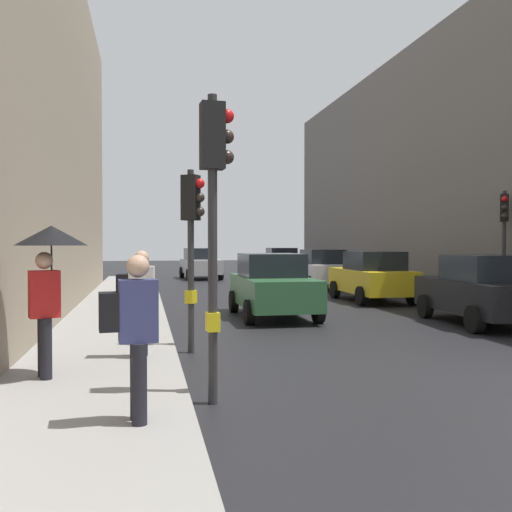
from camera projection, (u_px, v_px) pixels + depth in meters
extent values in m
cube|color=gray|center=(113.00, 328.00, 13.23)|extent=(2.55, 40.00, 0.16)
cylinder|color=#2D2D2D|center=(191.00, 262.00, 10.62)|extent=(0.12, 0.12, 3.42)
cube|color=black|center=(191.00, 198.00, 10.59)|extent=(0.38, 0.36, 0.84)
cube|color=yellow|center=(191.00, 297.00, 10.63)|extent=(0.24, 0.25, 0.24)
sphere|color=red|center=(200.00, 183.00, 10.52)|extent=(0.18, 0.18, 0.18)
sphere|color=#2D231E|center=(200.00, 197.00, 10.52)|extent=(0.18, 0.18, 0.18)
sphere|color=#2D231E|center=(200.00, 212.00, 10.53)|extent=(0.18, 0.18, 0.18)
cylinder|color=#2D2D2D|center=(504.00, 251.00, 17.42)|extent=(0.12, 0.12, 3.65)
cube|color=black|center=(504.00, 208.00, 17.39)|extent=(0.36, 0.38, 0.84)
cube|color=yellow|center=(504.00, 276.00, 17.44)|extent=(0.25, 0.24, 0.24)
sphere|color=red|center=(505.00, 199.00, 17.21)|extent=(0.18, 0.18, 0.18)
sphere|color=#2D231E|center=(505.00, 207.00, 17.22)|extent=(0.18, 0.18, 0.18)
sphere|color=#2D231E|center=(505.00, 216.00, 17.22)|extent=(0.18, 0.18, 0.18)
cylinder|color=#2D2D2D|center=(213.00, 250.00, 7.23)|extent=(0.12, 0.12, 3.93)
cube|color=black|center=(212.00, 136.00, 7.20)|extent=(0.32, 0.26, 0.84)
cube|color=yellow|center=(213.00, 322.00, 7.25)|extent=(0.17, 0.21, 0.24)
sphere|color=red|center=(227.00, 116.00, 7.24)|extent=(0.18, 0.18, 0.18)
sphere|color=#2D231E|center=(227.00, 137.00, 7.25)|extent=(0.18, 0.18, 0.18)
sphere|color=#2D231E|center=(227.00, 157.00, 7.26)|extent=(0.18, 0.18, 0.18)
cube|color=silver|center=(321.00, 272.00, 26.10)|extent=(1.83, 4.21, 0.80)
cube|color=black|center=(322.00, 257.00, 25.83)|extent=(1.61, 2.01, 0.64)
cylinder|color=black|center=(294.00, 279.00, 27.26)|extent=(0.22, 0.64, 0.64)
cylinder|color=black|center=(330.00, 279.00, 27.60)|extent=(0.22, 0.64, 0.64)
cylinder|color=black|center=(310.00, 283.00, 24.61)|extent=(0.22, 0.64, 0.64)
cylinder|color=black|center=(350.00, 283.00, 24.95)|extent=(0.22, 0.64, 0.64)
cube|color=navy|center=(280.00, 264.00, 35.55)|extent=(1.91, 4.25, 0.80)
cube|color=black|center=(281.00, 253.00, 35.29)|extent=(1.65, 2.04, 0.64)
cylinder|color=black|center=(262.00, 270.00, 36.75)|extent=(0.24, 0.65, 0.64)
cylinder|color=black|center=(290.00, 270.00, 37.04)|extent=(0.24, 0.65, 0.64)
cylinder|color=black|center=(270.00, 272.00, 34.08)|extent=(0.24, 0.65, 0.64)
cylinder|color=black|center=(300.00, 272.00, 34.38)|extent=(0.24, 0.65, 0.64)
cube|color=black|center=(482.00, 296.00, 14.37)|extent=(2.10, 4.32, 0.80)
cube|color=black|center=(487.00, 268.00, 14.11)|extent=(1.74, 2.11, 0.64)
cylinder|color=black|center=(425.00, 306.00, 15.61)|extent=(0.27, 0.65, 0.64)
cylinder|color=black|center=(487.00, 305.00, 15.83)|extent=(0.27, 0.65, 0.64)
cylinder|color=black|center=(475.00, 319.00, 12.93)|extent=(0.27, 0.65, 0.64)
cube|color=#BCBCC1|center=(201.00, 266.00, 32.75)|extent=(2.11, 4.32, 0.80)
cube|color=black|center=(200.00, 254.00, 32.97)|extent=(1.74, 2.11, 0.64)
cylinder|color=black|center=(221.00, 274.00, 31.69)|extent=(0.27, 0.65, 0.64)
cylinder|color=black|center=(189.00, 275.00, 31.22)|extent=(0.27, 0.65, 0.64)
cylinder|color=black|center=(212.00, 272.00, 34.30)|extent=(0.27, 0.65, 0.64)
cylinder|color=black|center=(182.00, 272.00, 33.82)|extent=(0.27, 0.65, 0.64)
cube|color=yellow|center=(371.00, 281.00, 20.14)|extent=(1.83, 4.21, 0.80)
cube|color=black|center=(374.00, 261.00, 19.88)|extent=(1.62, 2.01, 0.64)
cylinder|color=black|center=(335.00, 289.00, 21.31)|extent=(0.22, 0.64, 0.64)
cylinder|color=black|center=(380.00, 289.00, 21.64)|extent=(0.22, 0.64, 0.64)
cylinder|color=black|center=(361.00, 296.00, 18.65)|extent=(0.22, 0.64, 0.64)
cylinder|color=black|center=(412.00, 295.00, 18.99)|extent=(0.22, 0.64, 0.64)
cube|color=#2D6038|center=(273.00, 291.00, 15.77)|extent=(1.83, 4.21, 0.80)
cube|color=black|center=(271.00, 265.00, 15.99)|extent=(1.62, 2.01, 0.64)
cylinder|color=black|center=(318.00, 311.00, 14.61)|extent=(0.23, 0.64, 0.64)
cylinder|color=black|center=(249.00, 312.00, 14.28)|extent=(0.23, 0.64, 0.64)
cylinder|color=black|center=(292.00, 300.00, 17.27)|extent=(0.23, 0.64, 0.64)
cylinder|color=black|center=(234.00, 301.00, 16.93)|extent=(0.23, 0.64, 0.64)
cylinder|color=black|center=(44.00, 347.00, 8.07)|extent=(0.16, 0.16, 0.85)
cylinder|color=black|center=(46.00, 349.00, 7.90)|extent=(0.16, 0.16, 0.85)
cube|color=red|center=(44.00, 294.00, 7.97)|extent=(0.46, 0.38, 0.66)
sphere|color=tan|center=(44.00, 260.00, 7.96)|extent=(0.24, 0.24, 0.24)
cylinder|color=black|center=(52.00, 276.00, 8.01)|extent=(0.02, 0.02, 0.90)
cone|color=black|center=(51.00, 236.00, 8.00)|extent=(1.00, 1.00, 0.28)
cylinder|color=black|center=(143.00, 330.00, 9.56)|extent=(0.16, 0.16, 0.85)
cylinder|color=black|center=(141.00, 332.00, 9.36)|extent=(0.16, 0.16, 0.85)
cube|color=silver|center=(142.00, 286.00, 9.44)|extent=(0.43, 0.32, 0.66)
sphere|color=tan|center=(142.00, 258.00, 9.43)|extent=(0.24, 0.24, 0.24)
cube|color=black|center=(124.00, 286.00, 9.43)|extent=(0.24, 0.31, 0.40)
cylinder|color=black|center=(138.00, 380.00, 6.11)|extent=(0.16, 0.16, 0.85)
cylinder|color=black|center=(139.00, 384.00, 5.92)|extent=(0.16, 0.16, 0.85)
cube|color=navy|center=(138.00, 311.00, 6.00)|extent=(0.42, 0.30, 0.66)
sphere|color=tan|center=(138.00, 266.00, 5.99)|extent=(0.24, 0.24, 0.24)
cube|color=black|center=(109.00, 312.00, 5.92)|extent=(0.23, 0.30, 0.40)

